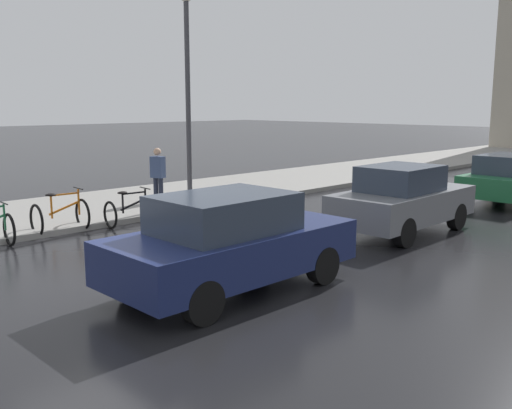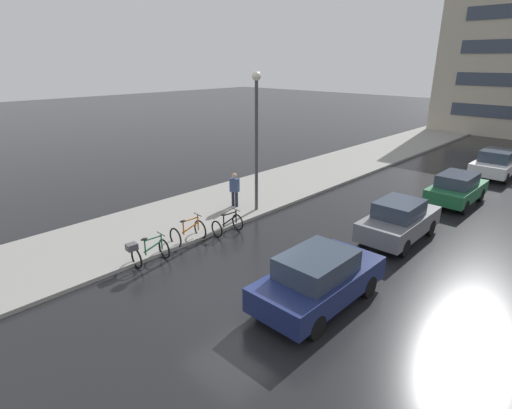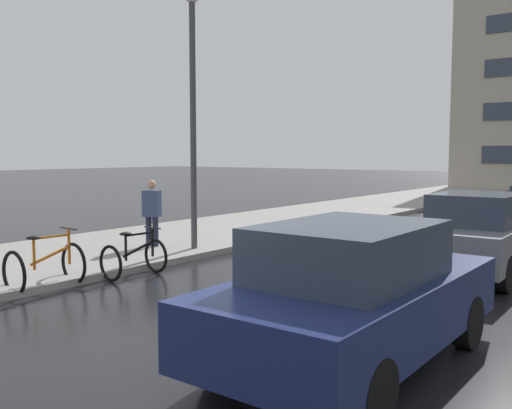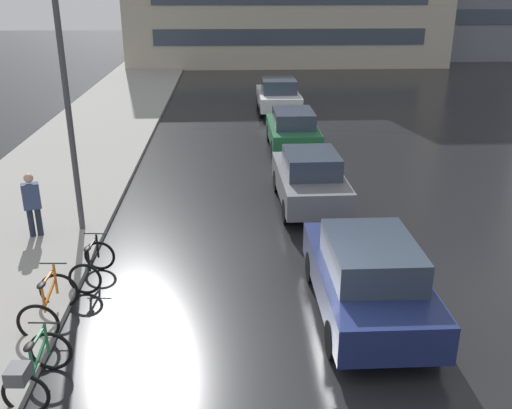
# 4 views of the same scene
# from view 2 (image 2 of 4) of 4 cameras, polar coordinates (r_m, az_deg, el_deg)

# --- Properties ---
(ground_plane) EXTENTS (140.00, 140.00, 0.00)m
(ground_plane) POSITION_cam_2_polar(r_m,az_deg,el_deg) (12.09, -3.32, -12.70)
(ground_plane) COLOR black
(sidewalk_kerb) EXTENTS (4.80, 60.00, 0.14)m
(sidewalk_kerb) POSITION_cam_2_polar(r_m,az_deg,el_deg) (22.56, 4.78, 3.25)
(sidewalk_kerb) COLOR gray
(sidewalk_kerb) RESTS_ON ground
(bicycle_nearest) EXTENTS (0.77, 1.39, 0.98)m
(bicycle_nearest) POSITION_cam_2_polar(r_m,az_deg,el_deg) (13.93, -15.40, -6.43)
(bicycle_nearest) COLOR black
(bicycle_nearest) RESTS_ON ground
(bicycle_second) EXTENTS (0.82, 1.21, 1.03)m
(bicycle_second) POSITION_cam_2_polar(r_m,az_deg,el_deg) (15.23, -9.67, -3.98)
(bicycle_second) COLOR black
(bicycle_second) RESTS_ON ground
(bicycle_third) EXTENTS (0.76, 1.15, 0.92)m
(bicycle_third) POSITION_cam_2_polar(r_m,az_deg,el_deg) (15.86, -4.09, -2.88)
(bicycle_third) COLOR black
(bicycle_third) RESTS_ON ground
(car_navy) EXTENTS (1.89, 4.19, 1.60)m
(car_navy) POSITION_cam_2_polar(r_m,az_deg,el_deg) (11.40, 8.92, -10.38)
(car_navy) COLOR navy
(car_navy) RESTS_ON ground
(car_grey) EXTENTS (1.80, 3.97, 1.59)m
(car_grey) POSITION_cam_2_polar(r_m,az_deg,el_deg) (16.09, 19.75, -2.14)
(car_grey) COLOR slate
(car_grey) RESTS_ON ground
(car_green) EXTENTS (1.77, 3.78, 1.50)m
(car_green) POSITION_cam_2_polar(r_m,az_deg,el_deg) (21.29, 26.74, 2.08)
(car_green) COLOR #1E6038
(car_green) RESTS_ON ground
(car_white) EXTENTS (1.95, 4.06, 1.60)m
(car_white) POSITION_cam_2_polar(r_m,az_deg,el_deg) (27.49, 31.08, 5.04)
(car_white) COLOR silver
(car_white) RESTS_ON ground
(pedestrian) EXTENTS (0.46, 0.36, 1.72)m
(pedestrian) POSITION_cam_2_polar(r_m,az_deg,el_deg) (18.26, -3.08, 2.22)
(pedestrian) COLOR #1E2333
(pedestrian) RESTS_ON ground
(streetlamp) EXTENTS (0.37, 0.37, 6.09)m
(streetlamp) POSITION_cam_2_polar(r_m,az_deg,el_deg) (17.17, 0.06, 10.88)
(streetlamp) COLOR #424247
(streetlamp) RESTS_ON ground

